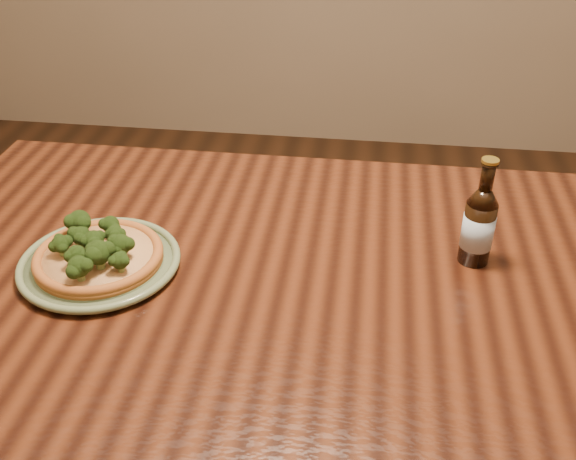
# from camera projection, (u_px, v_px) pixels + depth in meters

# --- Properties ---
(table) EXTENTS (1.60, 0.90, 0.75)m
(table) POSITION_uv_depth(u_px,v_px,m) (342.00, 325.00, 1.17)
(table) COLOR #431E0E
(table) RESTS_ON ground
(plate) EXTENTS (0.28, 0.28, 0.02)m
(plate) POSITION_uv_depth(u_px,v_px,m) (100.00, 263.00, 1.15)
(plate) COLOR #687953
(plate) RESTS_ON table
(pizza) EXTENTS (0.22, 0.22, 0.07)m
(pizza) POSITION_uv_depth(u_px,v_px,m) (98.00, 254.00, 1.14)
(pizza) COLOR #AC6026
(pizza) RESTS_ON plate
(beer_bottle) EXTENTS (0.05, 0.05, 0.20)m
(beer_bottle) POSITION_uv_depth(u_px,v_px,m) (479.00, 225.00, 1.14)
(beer_bottle) COLOR black
(beer_bottle) RESTS_ON table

